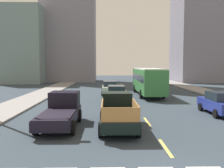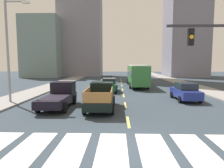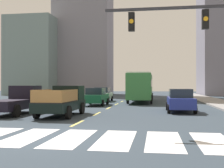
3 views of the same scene
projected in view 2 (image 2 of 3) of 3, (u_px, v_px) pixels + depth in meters
name	position (u px, v px, depth m)	size (l,w,h in m)	color
ground_plane	(133.00, 151.00, 8.05)	(160.00, 160.00, 0.00)	#2E3944
sidewalk_right	(206.00, 90.00, 25.60)	(3.43, 110.00, 0.15)	gray
sidewalk_left	(41.00, 90.00, 26.26)	(3.43, 110.00, 0.15)	gray
crosswalk_stripe_2	(29.00, 149.00, 8.18)	(1.28, 3.88, 0.01)	silver
crosswalk_stripe_3	(70.00, 150.00, 8.12)	(1.28, 3.88, 0.01)	silver
crosswalk_stripe_4	(112.00, 150.00, 8.07)	(1.28, 3.88, 0.01)	silver
crosswalk_stripe_5	(155.00, 151.00, 8.02)	(1.28, 3.88, 0.01)	silver
crosswalk_stripe_6	(198.00, 151.00, 7.97)	(1.28, 3.88, 0.01)	silver
lane_dash_0	(128.00, 122.00, 12.02)	(0.16, 2.40, 0.01)	#D4C254
lane_dash_1	(125.00, 105.00, 16.99)	(0.16, 2.40, 0.01)	#D4C254
lane_dash_2	(124.00, 95.00, 21.96)	(0.16, 2.40, 0.01)	#D4C254
lane_dash_3	(123.00, 90.00, 26.93)	(0.16, 2.40, 0.01)	#D4C254
lane_dash_4	(122.00, 86.00, 31.91)	(0.16, 2.40, 0.01)	#D4C254
lane_dash_5	(121.00, 83.00, 36.88)	(0.16, 2.40, 0.01)	#D4C254
lane_dash_6	(121.00, 80.00, 41.85)	(0.16, 2.40, 0.01)	#D4C254
lane_dash_7	(121.00, 79.00, 46.82)	(0.16, 2.40, 0.01)	#D4C254
pickup_stakebed	(101.00, 97.00, 15.60)	(2.18, 5.20, 1.96)	black
pickup_dark	(60.00, 96.00, 16.17)	(2.18, 5.20, 1.96)	black
city_bus	(137.00, 74.00, 30.52)	(2.72, 10.80, 3.32)	#357A3C
sedan_near_left	(185.00, 92.00, 18.98)	(2.02, 4.40, 1.72)	navy
sedan_mid	(109.00, 85.00, 24.83)	(2.02, 4.40, 1.72)	#155533
sedan_far	(107.00, 80.00, 31.55)	(2.02, 4.40, 1.72)	silver
streetlight_left	(9.00, 47.00, 17.14)	(2.20, 0.28, 9.00)	gray
block_mid_left	(42.00, 47.00, 51.17)	(9.46, 7.46, 15.48)	gray
block_mid_right	(185.00, 27.00, 53.78)	(9.93, 11.15, 26.98)	gray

